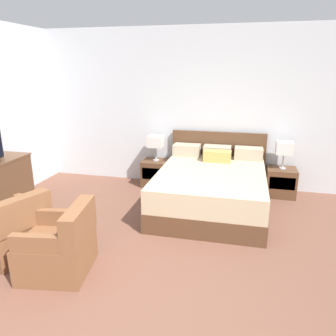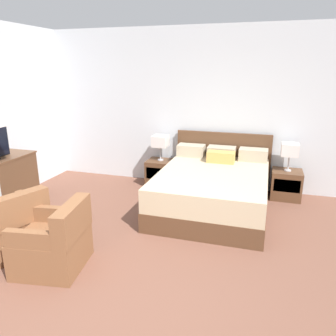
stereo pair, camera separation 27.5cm
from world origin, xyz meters
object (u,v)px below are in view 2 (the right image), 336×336
Objects in this scene: table_lamp_left at (160,141)px; armchair_companion at (55,244)px; armchair_by_window at (13,227)px; table_lamp_right at (290,150)px; bed at (213,188)px; nightstand_left at (161,173)px; nightstand_right at (286,184)px.

armchair_companion is at bearing -95.48° from table_lamp_left.
armchair_by_window is at bearing 165.08° from armchair_companion.
table_lamp_right is 0.59× the size of armchair_companion.
table_lamp_right is 4.21m from armchair_by_window.
table_lamp_left and table_lamp_right have the same top height.
bed is 1.44m from table_lamp_right.
armchair_companion is at bearing -123.48° from bed.
bed reaches higher than table_lamp_left.
armchair_by_window is (-2.10, -1.90, -0.04)m from bed.
armchair_companion is (0.72, -0.19, 0.00)m from armchair_by_window.
nightstand_left is 2.87m from armchair_companion.
nightstand_right is at bearing 34.74° from bed.
table_lamp_left is at bearing 84.52° from armchair_companion.
table_lamp_left reaches higher than nightstand_left.
nightstand_right is 2.29m from table_lamp_left.
armchair_companion is at bearing -95.48° from nightstand_left.
table_lamp_left is at bearing 179.96° from nightstand_right.
armchair_companion is at bearing -14.92° from armchair_by_window.
table_lamp_left is 1.00× the size of table_lamp_right.
nightstand_left is at bearing 180.00° from nightstand_right.
table_lamp_left is at bearing 180.00° from table_lamp_right.
armchair_by_window is at bearing -140.31° from nightstand_right.
table_lamp_right is 3.83m from armchair_companion.
bed reaches higher than nightstand_right.
bed reaches higher than armchair_by_window.
table_lamp_left is (0.00, 0.00, 0.60)m from nightstand_left.
nightstand_right is 3.79m from armchair_companion.
armchair_by_window is (-3.21, -2.66, 0.04)m from nightstand_right.
table_lamp_right reaches higher than armchair_companion.
bed is at bearing -145.21° from table_lamp_right.
nightstand_right is at bearing 0.00° from nightstand_left.
nightstand_left is (-1.11, 0.77, -0.09)m from bed.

